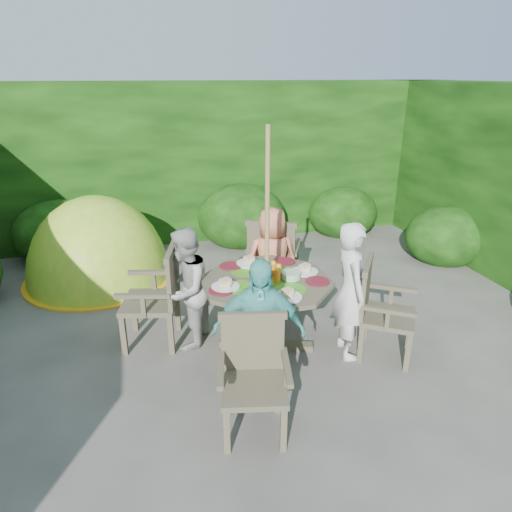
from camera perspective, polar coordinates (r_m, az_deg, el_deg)
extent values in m
plane|color=#4B4843|center=(4.59, 0.54, -12.64)|extent=(60.00, 60.00, 0.00)
cube|color=black|center=(7.83, -7.33, 11.72)|extent=(9.00, 1.00, 2.50)
cylinder|color=#40392A|center=(4.56, 1.29, -7.55)|extent=(0.13, 0.13, 0.72)
cube|color=#40392A|center=(4.73, 1.26, -11.00)|extent=(0.93, 0.43, 0.06)
cube|color=#40392A|center=(4.73, 1.26, -11.00)|extent=(0.43, 0.93, 0.06)
cylinder|color=#40392A|center=(4.39, 1.33, -3.24)|extent=(1.68, 1.68, 0.04)
cylinder|color=#43A01B|center=(4.23, -2.00, -3.90)|extent=(0.30, 0.30, 0.00)
cylinder|color=#43A01B|center=(4.20, 4.30, -4.16)|extent=(0.30, 0.30, 0.00)
cylinder|color=#43A01B|center=(4.58, -1.38, -1.85)|extent=(0.30, 0.30, 0.00)
cylinder|color=#43A01B|center=(4.55, 4.44, -2.08)|extent=(0.30, 0.30, 0.00)
cylinder|color=#43A01B|center=(4.38, 1.34, -2.96)|extent=(0.30, 0.30, 0.00)
cylinder|color=white|center=(4.56, 6.12, -1.94)|extent=(0.26, 0.26, 0.01)
cylinder|color=white|center=(4.73, -0.86, -0.92)|extent=(0.26, 0.26, 0.01)
cylinder|color=white|center=(4.23, -3.83, -3.83)|extent=(0.26, 0.26, 0.01)
cylinder|color=white|center=(4.04, 3.93, -5.13)|extent=(0.26, 0.26, 0.01)
cylinder|color=#B90C21|center=(4.37, 7.69, -3.11)|extent=(0.23, 0.23, 0.01)
cylinder|color=#B90C21|center=(4.79, 3.55, -0.66)|extent=(0.23, 0.23, 0.01)
cylinder|color=#B90C21|center=(4.68, -3.18, -1.22)|extent=(0.23, 0.23, 0.01)
cylinder|color=#B90C21|center=(4.17, -4.36, -4.27)|extent=(0.23, 0.23, 0.01)
cylinder|color=#B90C21|center=(3.96, 2.99, -5.73)|extent=(0.23, 0.23, 0.01)
cylinder|color=green|center=(4.41, 4.40, -2.39)|extent=(0.19, 0.19, 0.06)
cylinder|color=olive|center=(4.25, 1.38, 1.20)|extent=(0.06, 0.06, 2.20)
cube|color=#40392A|center=(4.61, 16.20, -7.31)|extent=(0.69, 0.69, 0.05)
cube|color=#40392A|center=(4.54, 18.46, -11.28)|extent=(0.07, 0.07, 0.41)
cube|color=#40392A|center=(4.90, 18.63, -8.64)|extent=(0.07, 0.07, 0.41)
cube|color=#40392A|center=(4.54, 12.99, -10.60)|extent=(0.07, 0.07, 0.41)
cube|color=#40392A|center=(4.91, 13.61, -8.02)|extent=(0.07, 0.07, 0.41)
cube|color=#40392A|center=(4.50, 13.59, -4.00)|extent=(0.32, 0.44, 0.49)
cube|color=#40392A|center=(4.30, 16.23, -6.61)|extent=(0.43, 0.31, 0.04)
cube|color=#40392A|center=(4.75, 16.66, -3.82)|extent=(0.43, 0.31, 0.04)
cube|color=#40392A|center=(4.74, -13.13, -5.68)|extent=(0.64, 0.66, 0.05)
cube|color=#40392A|center=(5.10, -14.97, -6.76)|extent=(0.06, 0.06, 0.44)
cube|color=#40392A|center=(4.71, -16.22, -9.43)|extent=(0.06, 0.06, 0.44)
cube|color=#40392A|center=(5.01, -9.79, -6.84)|extent=(0.06, 0.06, 0.44)
cube|color=#40392A|center=(4.62, -10.58, -9.58)|extent=(0.06, 0.06, 0.44)
cube|color=#40392A|center=(4.58, -10.33, -2.55)|extent=(0.17, 0.54, 0.53)
cube|color=#40392A|center=(4.90, -12.72, -2.02)|extent=(0.52, 0.17, 0.04)
cube|color=#40392A|center=(4.41, -14.03, -4.88)|extent=(0.52, 0.17, 0.04)
cube|color=#40392A|center=(5.58, 2.25, -0.75)|extent=(0.73, 0.72, 0.05)
cube|color=#40392A|center=(5.86, 4.82, -2.16)|extent=(0.07, 0.07, 0.45)
cube|color=#40392A|center=(5.92, 0.32, -1.83)|extent=(0.07, 0.07, 0.45)
cube|color=#40392A|center=(5.44, 4.28, -4.13)|extent=(0.07, 0.07, 0.45)
cube|color=#40392A|center=(5.50, -0.56, -3.74)|extent=(0.07, 0.07, 0.45)
cube|color=#40392A|center=(5.24, 1.87, 1.09)|extent=(0.52, 0.28, 0.53)
cube|color=#40392A|center=(5.47, 5.14, 1.10)|extent=(0.28, 0.50, 0.04)
cube|color=#40392A|center=(5.55, -0.54, 1.48)|extent=(0.28, 0.50, 0.04)
cube|color=#40392A|center=(3.56, -0.25, -16.23)|extent=(0.57, 0.56, 0.05)
cube|color=#40392A|center=(3.53, -3.66, -20.98)|extent=(0.06, 0.06, 0.39)
cube|color=#40392A|center=(3.55, 3.46, -20.77)|extent=(0.06, 0.06, 0.39)
cube|color=#40392A|center=(3.85, -3.58, -16.82)|extent=(0.06, 0.06, 0.39)
cube|color=#40392A|center=(3.86, 2.80, -16.65)|extent=(0.06, 0.06, 0.39)
cube|color=#40392A|center=(3.60, -0.42, -10.86)|extent=(0.48, 0.14, 0.47)
cube|color=#40392A|center=(3.45, -4.41, -13.86)|extent=(0.14, 0.47, 0.04)
cube|color=#40392A|center=(3.46, 3.88, -13.64)|extent=(0.14, 0.47, 0.04)
imported|color=silver|center=(4.44, 11.72, -4.27)|extent=(0.38, 0.53, 1.36)
imported|color=#A9AAA4|center=(4.56, -8.77, -4.10)|extent=(0.68, 0.75, 1.24)
imported|color=#D17356|center=(5.17, 2.01, -0.64)|extent=(0.64, 0.45, 1.25)
imported|color=#4EB6AB|center=(3.73, 0.35, -9.64)|extent=(0.82, 0.52, 1.30)
ellipsoid|color=#7CC225|center=(6.61, -18.78, -2.57)|extent=(1.96, 1.96, 2.27)
ellipsoid|color=black|center=(6.03, -19.38, -5.02)|extent=(0.66, 0.37, 0.78)
cylinder|color=#F6A719|center=(6.60, -18.79, -2.46)|extent=(1.99, 1.99, 0.03)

